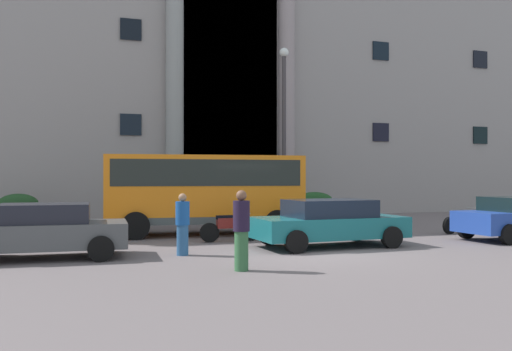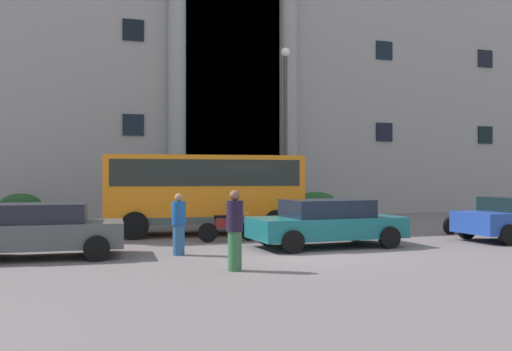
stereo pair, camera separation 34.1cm
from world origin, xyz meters
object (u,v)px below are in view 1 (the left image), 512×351
Objects in this scene: lamppost_plaza_centre at (284,121)px; parked_sedan_far at (45,230)px; bus_stop_sign at (293,189)px; hedge_planter_west at (314,206)px; pedestrian_child_trailing at (183,224)px; motorcycle_near_kerb at (229,227)px; orange_minibus at (205,188)px; motorcycle_far_end at (462,220)px; scooter_by_planter at (334,224)px; pedestrian_woman_with_bag at (241,230)px; hedge_planter_far_east at (246,204)px; parked_estate_mid at (329,222)px; hedge_planter_entrance_right at (146,208)px; hedge_planter_east at (18,211)px.

parked_sedan_far is at bearing -141.54° from lamppost_plaza_centre.
bus_stop_sign is at bearing -92.41° from lamppost_plaza_centre.
hedge_planter_west is 12.61m from pedestrian_child_trailing.
hedge_planter_west is 9.48m from motorcycle_near_kerb.
orange_minibus is 9.28m from motorcycle_far_end.
pedestrian_child_trailing is (-10.57, -2.22, 0.34)m from motorcycle_far_end.
pedestrian_woman_with_bag is (-4.80, -5.08, 0.41)m from scooter_by_planter.
pedestrian_woman_with_bag reaches higher than pedestrian_child_trailing.
parked_estate_mid is (-0.52, -9.48, -0.05)m from hedge_planter_far_east.
motorcycle_near_kerb is at bearing -77.99° from orange_minibus.
scooter_by_planter is (-0.41, -4.49, -1.07)m from bus_stop_sign.
orange_minibus reaches higher than bus_stop_sign.
parked_sedan_far is (-5.05, -4.21, -0.94)m from orange_minibus.
hedge_planter_entrance_right reaches higher than hedge_planter_west.
parked_estate_mid is (-3.83, -9.25, 0.08)m from hedge_planter_west.
hedge_planter_west is at bearing 96.47° from motorcycle_far_end.
motorcycle_far_end is (10.25, -7.15, -0.24)m from hedge_planter_entrance_right.
scooter_by_planter is 7.00m from pedestrian_woman_with_bag.
hedge_planter_entrance_right is 1.01× the size of pedestrian_woman_with_bag.
hedge_planter_far_east is (-3.31, 0.23, 0.13)m from hedge_planter_west.
hedge_planter_entrance_right is at bearing -139.91° from pedestrian_woman_with_bag.
motorcycle_far_end is (15.27, -7.75, -0.19)m from hedge_planter_east.
lamppost_plaza_centre is at bearing -14.05° from hedge_planter_entrance_right.
motorcycle_near_kerb is 0.25× the size of lamppost_plaza_centre.
hedge_planter_east is 10.05m from motorcycle_near_kerb.
parked_estate_mid is (-1.61, -6.53, -0.83)m from bus_stop_sign.
hedge_planter_far_east is 7.94m from motorcycle_near_kerb.
motorcycle_near_kerb is (-2.92, -7.38, -0.30)m from hedge_planter_far_east.
hedge_planter_east is 0.94× the size of pedestrian_woman_with_bag.
parked_sedan_far is 7.68m from parked_estate_mid.
orange_minibus is 4.25× the size of hedge_planter_east.
hedge_planter_entrance_right is 0.23× the size of lamppost_plaza_centre.
parked_estate_mid is at bearing -102.25° from lamppost_plaza_centre.
parked_sedan_far is 14.00m from motorcycle_far_end.
scooter_by_planter is at bearing -94.67° from lamppost_plaza_centre.
hedge_planter_entrance_right is 9.38m from pedestrian_child_trailing.
parked_sedan_far reaches higher than hedge_planter_east.
hedge_planter_far_east is (4.55, 0.46, 0.06)m from hedge_planter_entrance_right.
orange_minibus is at bearing 152.60° from motorcycle_far_end.
motorcycle_far_end is at bearing 9.91° from parked_sedan_far.
hedge_planter_far_east is at bearing 67.87° from motorcycle_near_kerb.
lamppost_plaza_centre reaches higher than bus_stop_sign.
motorcycle_near_kerb is (-4.01, -4.43, -1.08)m from bus_stop_sign.
hedge_planter_far_east is 0.48× the size of parked_sedan_far.
motorcycle_far_end is 10.99m from pedestrian_woman_with_bag.
motorcycle_far_end is at bearing -51.41° from lamppost_plaza_centre.
hedge_planter_far_east reaches higher than hedge_planter_west.
bus_stop_sign reaches higher than hedge_planter_entrance_right.
scooter_by_planter is (0.68, -7.44, -0.30)m from hedge_planter_far_east.
hedge_planter_far_east reaches higher than hedge_planter_entrance_right.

